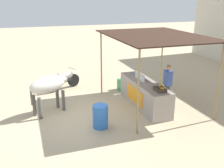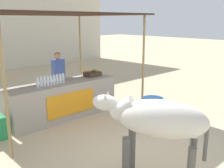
# 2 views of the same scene
# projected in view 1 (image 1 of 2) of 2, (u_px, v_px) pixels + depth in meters

# --- Properties ---
(ground_plane) EXTENTS (60.00, 60.00, 0.00)m
(ground_plane) POSITION_uv_depth(u_px,v_px,m) (89.00, 113.00, 9.45)
(ground_plane) COLOR tan
(stall_counter) EXTENTS (3.00, 0.82, 0.96)m
(stall_counter) POSITION_uv_depth(u_px,v_px,m) (144.00, 94.00, 9.97)
(stall_counter) COLOR #9E9389
(stall_counter) RESTS_ON ground
(stall_awning) EXTENTS (4.20, 3.20, 2.70)m
(stall_awning) POSITION_uv_depth(u_px,v_px,m) (154.00, 38.00, 9.39)
(stall_awning) COLOR #382319
(stall_awning) RESTS_ON ground
(water_bottle_row) EXTENTS (0.79, 0.07, 0.25)m
(water_bottle_row) POSITION_uv_depth(u_px,v_px,m) (140.00, 77.00, 10.08)
(water_bottle_row) COLOR silver
(water_bottle_row) RESTS_ON stall_counter
(fruit_crate) EXTENTS (0.44, 0.32, 0.18)m
(fruit_crate) POSITION_uv_depth(u_px,v_px,m) (160.00, 89.00, 8.85)
(fruit_crate) COLOR #3F3326
(fruit_crate) RESTS_ON stall_counter
(vendor_behind_counter) EXTENTS (0.34, 0.22, 1.65)m
(vendor_behind_counter) POSITION_uv_depth(u_px,v_px,m) (167.00, 86.00, 9.75)
(vendor_behind_counter) COLOR #383842
(vendor_behind_counter) RESTS_ON ground
(cooler_box) EXTENTS (0.60, 0.44, 0.48)m
(cooler_box) POSITION_uv_depth(u_px,v_px,m) (124.00, 85.00, 11.71)
(cooler_box) COLOR #268C4C
(cooler_box) RESTS_ON ground
(water_barrel) EXTENTS (0.49, 0.49, 0.76)m
(water_barrel) POSITION_uv_depth(u_px,v_px,m) (100.00, 116.00, 8.34)
(water_barrel) COLOR blue
(water_barrel) RESTS_ON ground
(cow) EXTENTS (1.17, 1.78, 1.44)m
(cow) POSITION_uv_depth(u_px,v_px,m) (49.00, 85.00, 9.21)
(cow) COLOR silver
(cow) RESTS_ON ground
(motorcycle_parked) EXTENTS (0.93, 1.65, 0.90)m
(motorcycle_parked) POSITION_uv_depth(u_px,v_px,m) (63.00, 80.00, 11.77)
(motorcycle_parked) COLOR black
(motorcycle_parked) RESTS_ON ground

